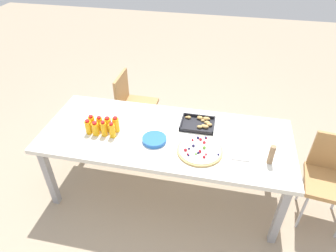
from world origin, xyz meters
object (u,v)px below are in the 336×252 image
object	(u,v)px
chair_far_left	(132,102)
juice_bottle_1	(95,129)
juice_bottle_2	(104,129)
juice_bottle_4	(92,122)
juice_bottle_7	(116,125)
napkin_stack	(241,154)
juice_bottle_6	(108,124)
juice_bottle_3	(112,130)
juice_bottle_5	(100,124)
fruit_pizza	(200,150)
party_table	(166,140)
plate_stack	(154,140)
juice_bottle_0	(88,127)
snack_tray	(200,123)
chair_end	(331,174)
cardboard_tube	(271,155)

from	to	relation	value
chair_far_left	juice_bottle_1	size ratio (longest dim) A/B	6.32
juice_bottle_2	juice_bottle_4	distance (m)	0.16
juice_bottle_7	juice_bottle_2	bearing A→B (deg)	-137.53
juice_bottle_7	napkin_stack	distance (m)	1.09
juice_bottle_2	juice_bottle_6	world-z (taller)	juice_bottle_2
juice_bottle_3	juice_bottle_5	world-z (taller)	juice_bottle_3
chair_far_left	fruit_pizza	bearing A→B (deg)	43.72
party_table	napkin_stack	distance (m)	0.66
juice_bottle_1	plate_stack	world-z (taller)	juice_bottle_1
juice_bottle_1	juice_bottle_6	size ratio (longest dim) A/B	0.96
juice_bottle_0	plate_stack	bearing A→B (deg)	0.71
fruit_pizza	snack_tray	distance (m)	0.37
party_table	juice_bottle_3	distance (m)	0.47
juice_bottle_1	juice_bottle_5	distance (m)	0.08
juice_bottle_5	napkin_stack	bearing A→B (deg)	-3.82
chair_end	juice_bottle_7	size ratio (longest dim) A/B	5.63
juice_bottle_2	juice_bottle_4	size ratio (longest dim) A/B	1.09
chair_far_left	cardboard_tube	distance (m)	1.74
chair_end	juice_bottle_6	size ratio (longest dim) A/B	6.06
juice_bottle_0	juice_bottle_7	world-z (taller)	juice_bottle_7
fruit_pizza	napkin_stack	xyz separation A→B (m)	(0.33, 0.03, -0.01)
napkin_stack	cardboard_tube	world-z (taller)	cardboard_tube
juice_bottle_2	napkin_stack	distance (m)	1.16
juice_bottle_3	napkin_stack	bearing A→B (deg)	-0.31
juice_bottle_3	juice_bottle_7	size ratio (longest dim) A/B	0.98
juice_bottle_5	juice_bottle_6	distance (m)	0.07
chair_far_left	cardboard_tube	size ratio (longest dim) A/B	5.05
party_table	chair_far_left	world-z (taller)	chair_far_left
fruit_pizza	napkin_stack	bearing A→B (deg)	5.47
juice_bottle_6	cardboard_tube	size ratio (longest dim) A/B	0.83
party_table	juice_bottle_0	bearing A→B (deg)	-169.89
juice_bottle_3	napkin_stack	distance (m)	1.09
party_table	juice_bottle_6	xyz separation A→B (m)	(-0.51, -0.05, 0.12)
juice_bottle_4	plate_stack	world-z (taller)	juice_bottle_4
chair_end	juice_bottle_4	bearing A→B (deg)	9.30
cardboard_tube	juice_bottle_4	bearing A→B (deg)	175.10
plate_stack	juice_bottle_1	bearing A→B (deg)	-178.42
juice_bottle_3	chair_far_left	bearing A→B (deg)	97.87
juice_bottle_5	juice_bottle_7	xyz separation A→B (m)	(0.15, 0.01, 0.01)
juice_bottle_3	snack_tray	world-z (taller)	juice_bottle_3
party_table	snack_tray	xyz separation A→B (m)	(0.27, 0.20, 0.07)
juice_bottle_0	juice_bottle_1	size ratio (longest dim) A/B	1.04
juice_bottle_6	snack_tray	bearing A→B (deg)	17.60
chair_far_left	fruit_pizza	world-z (taller)	chair_far_left
juice_bottle_4	fruit_pizza	distance (m)	0.99
juice_bottle_2	napkin_stack	size ratio (longest dim) A/B	0.96
juice_bottle_2	napkin_stack	bearing A→B (deg)	-0.59
juice_bottle_5	plate_stack	size ratio (longest dim) A/B	0.65
chair_end	snack_tray	bearing A→B (deg)	-1.13
juice_bottle_0	juice_bottle_1	distance (m)	0.07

